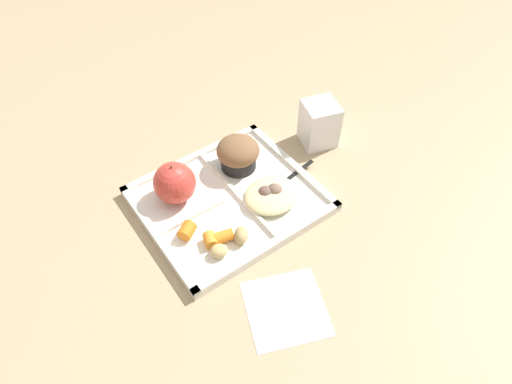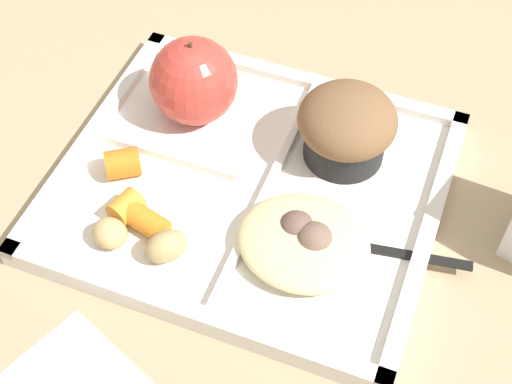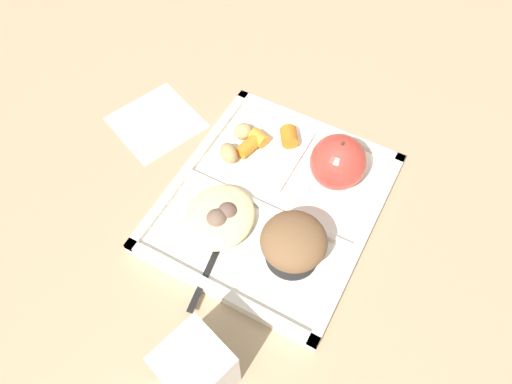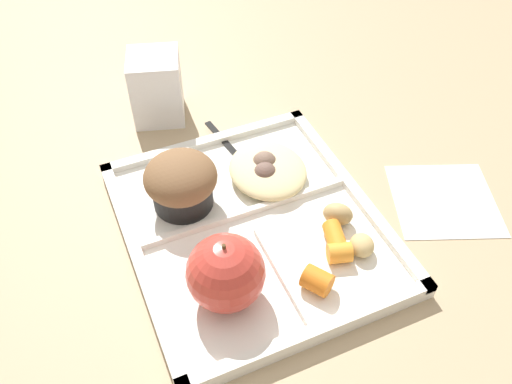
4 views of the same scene
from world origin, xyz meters
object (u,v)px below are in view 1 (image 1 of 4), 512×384
at_px(lunch_tray, 229,200).
at_px(plastic_fork, 281,184).
at_px(milk_carton, 319,124).
at_px(bran_muffin, 238,154).
at_px(green_apple, 175,183).

xyz_separation_m(lunch_tray, plastic_fork, (0.10, -0.03, 0.01)).
distance_m(plastic_fork, milk_carton, 0.16).
bearing_deg(milk_carton, lunch_tray, -155.26).
height_order(bran_muffin, milk_carton, milk_carton).
xyz_separation_m(bran_muffin, plastic_fork, (0.04, -0.09, -0.03)).
bearing_deg(lunch_tray, bran_muffin, 43.69).
relative_size(lunch_tray, milk_carton, 3.31).
distance_m(green_apple, plastic_fork, 0.20).
bearing_deg(bran_muffin, milk_carton, -7.93).
distance_m(lunch_tray, plastic_fork, 0.11).
distance_m(lunch_tray, green_apple, 0.11).
bearing_deg(bran_muffin, green_apple, -180.00).
bearing_deg(plastic_fork, green_apple, 153.22).
height_order(lunch_tray, green_apple, green_apple).
distance_m(bran_muffin, milk_carton, 0.19).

